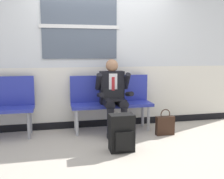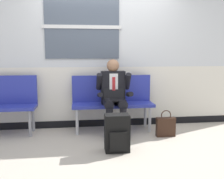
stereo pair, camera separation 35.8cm
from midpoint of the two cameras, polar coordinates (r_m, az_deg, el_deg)
The scene contains 7 objects.
ground_plane at distance 4.15m, azimuth 2.18°, elevation -10.61°, with size 18.00×18.00×0.00m, color #B2A899.
station_wall at distance 4.60m, azimuth 0.74°, elevation 7.78°, with size 5.21×0.16×2.61m.
bench_with_person at distance 4.42m, azimuth 2.39°, elevation -2.05°, with size 1.38×0.42×0.94m.
bench_empty at distance 4.50m, azimuth -21.74°, elevation -2.43°, with size 1.17×0.42×0.96m.
person_seated at distance 4.21m, azimuth 2.87°, elevation -1.13°, with size 0.57×0.70×1.23m.
backpack at distance 3.52m, azimuth 4.11°, elevation -9.79°, with size 0.33×0.25×0.51m.
handbag at distance 4.27m, azimuth 14.30°, elevation -8.04°, with size 0.30×0.10×0.43m.
Camera 2 is at (-0.48, -3.90, 1.35)m, focal length 40.91 mm.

